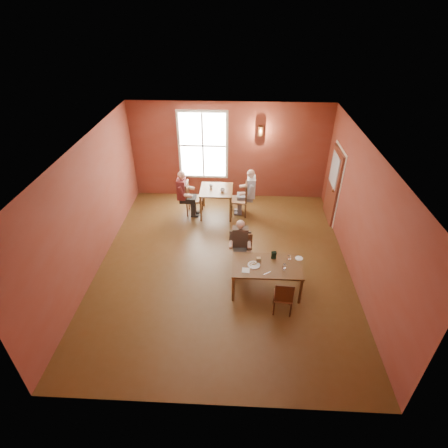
{
  "coord_description": "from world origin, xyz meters",
  "views": [
    {
      "loc": [
        0.34,
        -6.56,
        5.55
      ],
      "look_at": [
        0.0,
        0.2,
        1.05
      ],
      "focal_mm": 28.0,
      "sensor_mm": 36.0,
      "label": 1
    }
  ],
  "objects_px": {
    "chair_empty": "(283,295)",
    "chair_diner_white": "(239,199)",
    "chair_diner_maroon": "(195,198)",
    "main_table": "(266,277)",
    "diner_white": "(240,194)",
    "diner_maroon": "(193,193)",
    "diner_main": "(243,250)",
    "chair_diner_main": "(243,254)",
    "second_table": "(217,202)"
  },
  "relations": [
    {
      "from": "chair_diner_white",
      "to": "chair_diner_maroon",
      "type": "height_order",
      "value": "chair_diner_white"
    },
    {
      "from": "chair_diner_white",
      "to": "chair_diner_maroon",
      "type": "relative_size",
      "value": 1.01
    },
    {
      "from": "diner_main",
      "to": "chair_diner_main",
      "type": "bearing_deg",
      "value": -90.0
    },
    {
      "from": "chair_empty",
      "to": "diner_maroon",
      "type": "xyz_separation_m",
      "value": [
        -2.29,
        3.74,
        0.26
      ]
    },
    {
      "from": "chair_diner_maroon",
      "to": "diner_maroon",
      "type": "bearing_deg",
      "value": -90.0
    },
    {
      "from": "chair_empty",
      "to": "second_table",
      "type": "relative_size",
      "value": 0.9
    },
    {
      "from": "diner_white",
      "to": "main_table",
      "type": "bearing_deg",
      "value": -168.97
    },
    {
      "from": "chair_diner_main",
      "to": "diner_white",
      "type": "xyz_separation_m",
      "value": [
        -0.11,
        2.5,
        0.23
      ]
    },
    {
      "from": "chair_diner_white",
      "to": "chair_diner_maroon",
      "type": "distance_m",
      "value": 1.3
    },
    {
      "from": "main_table",
      "to": "diner_white",
      "type": "distance_m",
      "value": 3.22
    },
    {
      "from": "main_table",
      "to": "chair_diner_maroon",
      "type": "bearing_deg",
      "value": 121.7
    },
    {
      "from": "chair_diner_white",
      "to": "diner_maroon",
      "type": "relative_size",
      "value": 0.75
    },
    {
      "from": "chair_empty",
      "to": "diner_white",
      "type": "distance_m",
      "value": 3.86
    },
    {
      "from": "chair_diner_main",
      "to": "diner_white",
      "type": "distance_m",
      "value": 2.51
    },
    {
      "from": "main_table",
      "to": "diner_main",
      "type": "height_order",
      "value": "diner_main"
    },
    {
      "from": "chair_empty",
      "to": "chair_diner_maroon",
      "type": "height_order",
      "value": "chair_diner_maroon"
    },
    {
      "from": "main_table",
      "to": "chair_diner_maroon",
      "type": "relative_size",
      "value": 1.47
    },
    {
      "from": "main_table",
      "to": "diner_white",
      "type": "bearing_deg",
      "value": 101.03
    },
    {
      "from": "diner_white",
      "to": "diner_maroon",
      "type": "bearing_deg",
      "value": 90.0
    },
    {
      "from": "second_table",
      "to": "chair_diner_white",
      "type": "relative_size",
      "value": 0.91
    },
    {
      "from": "diner_main",
      "to": "diner_white",
      "type": "distance_m",
      "value": 2.53
    },
    {
      "from": "chair_diner_main",
      "to": "diner_maroon",
      "type": "distance_m",
      "value": 2.91
    },
    {
      "from": "chair_diner_main",
      "to": "diner_white",
      "type": "height_order",
      "value": "diner_white"
    },
    {
      "from": "chair_empty",
      "to": "main_table",
      "type": "bearing_deg",
      "value": 122.25
    },
    {
      "from": "chair_diner_main",
      "to": "second_table",
      "type": "xyz_separation_m",
      "value": [
        -0.79,
        2.5,
        -0.05
      ]
    },
    {
      "from": "diner_maroon",
      "to": "chair_diner_white",
      "type": "bearing_deg",
      "value": 90.0
    },
    {
      "from": "main_table",
      "to": "diner_maroon",
      "type": "height_order",
      "value": "diner_maroon"
    },
    {
      "from": "chair_diner_maroon",
      "to": "main_table",
      "type": "bearing_deg",
      "value": 31.7
    },
    {
      "from": "chair_diner_main",
      "to": "chair_diner_maroon",
      "type": "xyz_separation_m",
      "value": [
        -1.44,
        2.5,
        0.05
      ]
    },
    {
      "from": "diner_main",
      "to": "chair_diner_maroon",
      "type": "distance_m",
      "value": 2.91
    },
    {
      "from": "diner_white",
      "to": "diner_maroon",
      "type": "distance_m",
      "value": 1.36
    },
    {
      "from": "main_table",
      "to": "diner_maroon",
      "type": "xyz_separation_m",
      "value": [
        -1.97,
        3.15,
        0.33
      ]
    },
    {
      "from": "chair_diner_maroon",
      "to": "chair_diner_white",
      "type": "bearing_deg",
      "value": 90.0
    },
    {
      "from": "chair_diner_white",
      "to": "diner_maroon",
      "type": "bearing_deg",
      "value": 90.0
    },
    {
      "from": "chair_empty",
      "to": "chair_diner_main",
      "type": "bearing_deg",
      "value": 127.51
    },
    {
      "from": "main_table",
      "to": "chair_diner_main",
      "type": "distance_m",
      "value": 0.83
    },
    {
      "from": "main_table",
      "to": "second_table",
      "type": "xyz_separation_m",
      "value": [
        -1.29,
        3.15,
        0.06
      ]
    },
    {
      "from": "diner_main",
      "to": "diner_maroon",
      "type": "distance_m",
      "value": 2.93
    },
    {
      "from": "main_table",
      "to": "diner_white",
      "type": "xyz_separation_m",
      "value": [
        -0.61,
        3.15,
        0.33
      ]
    },
    {
      "from": "main_table",
      "to": "diner_maroon",
      "type": "relative_size",
      "value": 1.09
    },
    {
      "from": "diner_main",
      "to": "chair_empty",
      "type": "xyz_separation_m",
      "value": [
        0.81,
        -1.21,
        -0.18
      ]
    },
    {
      "from": "chair_diner_white",
      "to": "diner_white",
      "type": "distance_m",
      "value": 0.17
    },
    {
      "from": "diner_white",
      "to": "chair_diner_maroon",
      "type": "bearing_deg",
      "value": 90.0
    },
    {
      "from": "diner_main",
      "to": "main_table",
      "type": "bearing_deg",
      "value": 128.88
    },
    {
      "from": "main_table",
      "to": "diner_main",
      "type": "xyz_separation_m",
      "value": [
        -0.5,
        0.62,
        0.25
      ]
    },
    {
      "from": "chair_empty",
      "to": "chair_diner_white",
      "type": "bearing_deg",
      "value": 108.59
    },
    {
      "from": "chair_empty",
      "to": "diner_maroon",
      "type": "height_order",
      "value": "diner_maroon"
    },
    {
      "from": "diner_main",
      "to": "second_table",
      "type": "height_order",
      "value": "diner_main"
    },
    {
      "from": "chair_diner_main",
      "to": "chair_diner_white",
      "type": "bearing_deg",
      "value": -86.71
    },
    {
      "from": "chair_diner_maroon",
      "to": "second_table",
      "type": "bearing_deg",
      "value": 90.0
    }
  ]
}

